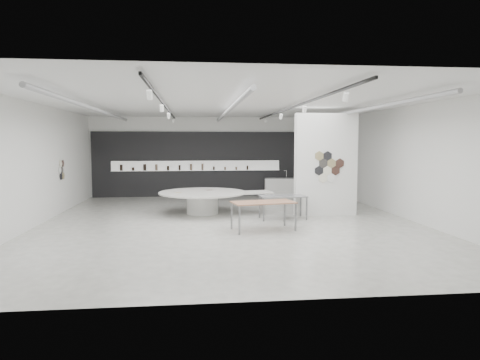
{
  "coord_description": "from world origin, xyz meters",
  "views": [
    {
      "loc": [
        -1.15,
        -13.68,
        2.58
      ],
      "look_at": [
        0.47,
        1.2,
        1.27
      ],
      "focal_mm": 32.0,
      "sensor_mm": 36.0,
      "label": 1
    }
  ],
  "objects": [
    {
      "name": "room",
      "position": [
        -0.09,
        -0.0,
        2.07
      ],
      "size": [
        12.02,
        14.02,
        3.82
      ],
      "color": "beige",
      "rests_on": "ground"
    },
    {
      "name": "back_wall_display",
      "position": [
        -0.08,
        6.93,
        1.54
      ],
      "size": [
        11.8,
        0.27,
        3.1
      ],
      "color": "black",
      "rests_on": "ground"
    },
    {
      "name": "partition_column",
      "position": [
        3.5,
        1.0,
        1.8
      ],
      "size": [
        2.2,
        0.38,
        3.6
      ],
      "color": "white",
      "rests_on": "ground"
    },
    {
      "name": "sample_table_stone",
      "position": [
        1.83,
        0.38,
        0.73
      ],
      "size": [
        1.58,
        0.84,
        0.8
      ],
      "rotation": [
        0.0,
        0.0,
        0.04
      ],
      "color": "gray",
      "rests_on": "ground"
    },
    {
      "name": "kitchen_counter",
      "position": [
        3.03,
        6.52,
        0.45
      ],
      "size": [
        1.62,
        0.78,
        1.23
      ],
      "rotation": [
        0.0,
        0.0,
        -0.11
      ],
      "color": "white",
      "rests_on": "ground"
    },
    {
      "name": "sample_table_wood",
      "position": [
        0.88,
        -1.37,
        0.78
      ],
      "size": [
        1.94,
        1.23,
        0.85
      ],
      "rotation": [
        0.0,
        0.0,
        0.19
      ],
      "color": "#9F6D52",
      "rests_on": "ground"
    },
    {
      "name": "display_island",
      "position": [
        -0.77,
        1.78,
        0.52
      ],
      "size": [
        4.36,
        3.61,
        0.81
      ],
      "rotation": [
        0.0,
        0.0,
        0.16
      ],
      "color": "white",
      "rests_on": "ground"
    }
  ]
}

